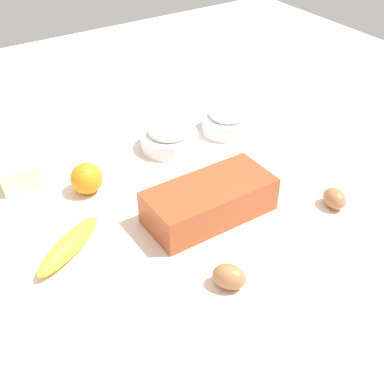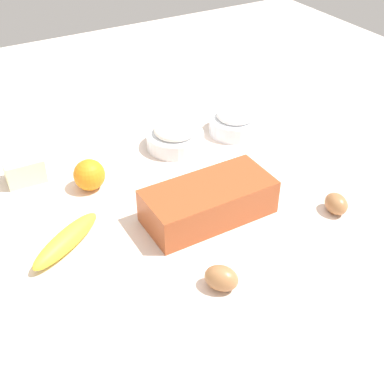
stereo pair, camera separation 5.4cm
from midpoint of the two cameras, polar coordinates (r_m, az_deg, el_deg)
ground_plane at (r=1.14m, az=1.35°, el=-2.03°), size 2.40×2.40×0.02m
loaf_pan at (r=1.09m, az=3.31°, el=-1.03°), size 0.28×0.13×0.08m
flour_bowl at (r=1.33m, az=-0.74°, el=6.28°), size 0.15×0.15×0.07m
sugar_bowl at (r=1.40m, az=6.01°, el=7.89°), size 0.14×0.14×0.07m
banana at (r=1.04m, az=-12.58°, el=-5.36°), size 0.18×0.14×0.04m
orange_fruit at (r=1.19m, az=-10.24°, el=1.90°), size 0.07×0.07×0.07m
butter_block at (r=1.26m, az=-17.23°, el=2.38°), size 0.09×0.07×0.06m
egg_near_butter at (r=1.16m, az=17.24°, el=-1.30°), size 0.05×0.06×0.05m
egg_beside_bowl at (r=0.94m, az=4.99°, el=-9.69°), size 0.08×0.08×0.05m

